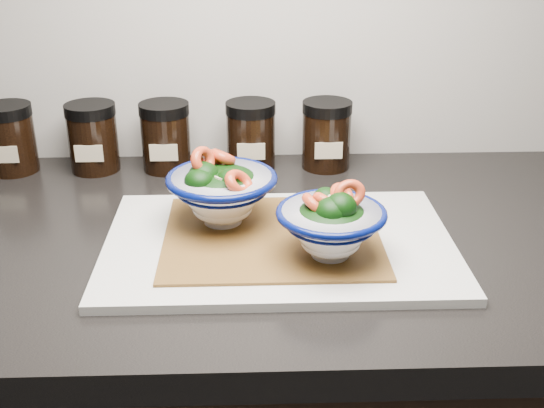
{
  "coord_description": "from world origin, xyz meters",
  "views": [
    {
      "loc": [
        0.11,
        0.62,
        1.32
      ],
      "look_at": [
        0.13,
        1.41,
        0.96
      ],
      "focal_mm": 45.0,
      "sensor_mm": 36.0,
      "label": 1
    }
  ],
  "objects_px": {
    "spice_jar_a": "(10,138)",
    "spice_jar_b": "(93,137)",
    "spice_jar_c": "(166,136)",
    "spice_jar_e": "(326,135)",
    "bowl_right": "(331,224)",
    "spice_jar_d": "(251,136)",
    "bowl_left": "(221,190)",
    "cutting_board": "(279,244)"
  },
  "relations": [
    {
      "from": "cutting_board",
      "to": "spice_jar_d",
      "type": "height_order",
      "value": "spice_jar_d"
    },
    {
      "from": "spice_jar_b",
      "to": "spice_jar_c",
      "type": "bearing_deg",
      "value": 0.0
    },
    {
      "from": "bowl_left",
      "to": "spice_jar_e",
      "type": "distance_m",
      "value": 0.29
    },
    {
      "from": "cutting_board",
      "to": "bowl_left",
      "type": "xyz_separation_m",
      "value": [
        -0.08,
        0.05,
        0.06
      ]
    },
    {
      "from": "cutting_board",
      "to": "bowl_left",
      "type": "bearing_deg",
      "value": 146.98
    },
    {
      "from": "spice_jar_a",
      "to": "spice_jar_c",
      "type": "bearing_deg",
      "value": 0.0
    },
    {
      "from": "bowl_right",
      "to": "spice_jar_a",
      "type": "xyz_separation_m",
      "value": [
        -0.49,
        0.34,
        -0.0
      ]
    },
    {
      "from": "bowl_right",
      "to": "spice_jar_d",
      "type": "relative_size",
      "value": 1.19
    },
    {
      "from": "bowl_right",
      "to": "spice_jar_e",
      "type": "height_order",
      "value": "bowl_right"
    },
    {
      "from": "spice_jar_d",
      "to": "bowl_right",
      "type": "bearing_deg",
      "value": -74.33
    },
    {
      "from": "spice_jar_b",
      "to": "spice_jar_c",
      "type": "height_order",
      "value": "same"
    },
    {
      "from": "cutting_board",
      "to": "spice_jar_b",
      "type": "relative_size",
      "value": 3.98
    },
    {
      "from": "bowl_left",
      "to": "spice_jar_d",
      "type": "bearing_deg",
      "value": 80.18
    },
    {
      "from": "bowl_left",
      "to": "spice_jar_e",
      "type": "relative_size",
      "value": 1.32
    },
    {
      "from": "spice_jar_a",
      "to": "bowl_right",
      "type": "bearing_deg",
      "value": -34.58
    },
    {
      "from": "bowl_right",
      "to": "spice_jar_d",
      "type": "bearing_deg",
      "value": 105.67
    },
    {
      "from": "spice_jar_d",
      "to": "bowl_left",
      "type": "bearing_deg",
      "value": -99.82
    },
    {
      "from": "bowl_left",
      "to": "spice_jar_b",
      "type": "xyz_separation_m",
      "value": [
        -0.22,
        0.24,
        -0.01
      ]
    },
    {
      "from": "bowl_left",
      "to": "spice_jar_c",
      "type": "xyz_separation_m",
      "value": [
        -0.1,
        0.24,
        -0.01
      ]
    },
    {
      "from": "spice_jar_c",
      "to": "spice_jar_e",
      "type": "xyz_separation_m",
      "value": [
        0.27,
        0.0,
        0.0
      ]
    },
    {
      "from": "cutting_board",
      "to": "spice_jar_c",
      "type": "bearing_deg",
      "value": 121.19
    },
    {
      "from": "spice_jar_e",
      "to": "spice_jar_b",
      "type": "bearing_deg",
      "value": 180.0
    },
    {
      "from": "cutting_board",
      "to": "spice_jar_a",
      "type": "distance_m",
      "value": 0.52
    },
    {
      "from": "bowl_right",
      "to": "spice_jar_b",
      "type": "relative_size",
      "value": 1.19
    },
    {
      "from": "spice_jar_e",
      "to": "spice_jar_a",
      "type": "bearing_deg",
      "value": 180.0
    },
    {
      "from": "spice_jar_a",
      "to": "spice_jar_d",
      "type": "xyz_separation_m",
      "value": [
        0.39,
        0.0,
        0.0
      ]
    },
    {
      "from": "spice_jar_c",
      "to": "spice_jar_d",
      "type": "xyz_separation_m",
      "value": [
        0.14,
        0.0,
        0.0
      ]
    },
    {
      "from": "bowl_left",
      "to": "spice_jar_d",
      "type": "height_order",
      "value": "bowl_left"
    },
    {
      "from": "spice_jar_c",
      "to": "spice_jar_d",
      "type": "distance_m",
      "value": 0.14
    },
    {
      "from": "spice_jar_b",
      "to": "spice_jar_a",
      "type": "bearing_deg",
      "value": 180.0
    },
    {
      "from": "cutting_board",
      "to": "spice_jar_a",
      "type": "height_order",
      "value": "spice_jar_a"
    },
    {
      "from": "spice_jar_a",
      "to": "spice_jar_d",
      "type": "height_order",
      "value": "same"
    },
    {
      "from": "bowl_right",
      "to": "spice_jar_a",
      "type": "distance_m",
      "value": 0.59
    },
    {
      "from": "spice_jar_a",
      "to": "spice_jar_b",
      "type": "xyz_separation_m",
      "value": [
        0.13,
        0.0,
        0.0
      ]
    },
    {
      "from": "bowl_right",
      "to": "spice_jar_b",
      "type": "height_order",
      "value": "bowl_right"
    },
    {
      "from": "bowl_right",
      "to": "spice_jar_e",
      "type": "bearing_deg",
      "value": 84.76
    },
    {
      "from": "spice_jar_b",
      "to": "spice_jar_d",
      "type": "relative_size",
      "value": 1.0
    },
    {
      "from": "bowl_right",
      "to": "spice_jar_d",
      "type": "distance_m",
      "value": 0.35
    },
    {
      "from": "bowl_right",
      "to": "spice_jar_a",
      "type": "bearing_deg",
      "value": 145.42
    },
    {
      "from": "bowl_right",
      "to": "spice_jar_a",
      "type": "relative_size",
      "value": 1.19
    },
    {
      "from": "bowl_left",
      "to": "bowl_right",
      "type": "distance_m",
      "value": 0.17
    },
    {
      "from": "spice_jar_b",
      "to": "spice_jar_c",
      "type": "xyz_separation_m",
      "value": [
        0.12,
        0.0,
        0.0
      ]
    }
  ]
}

